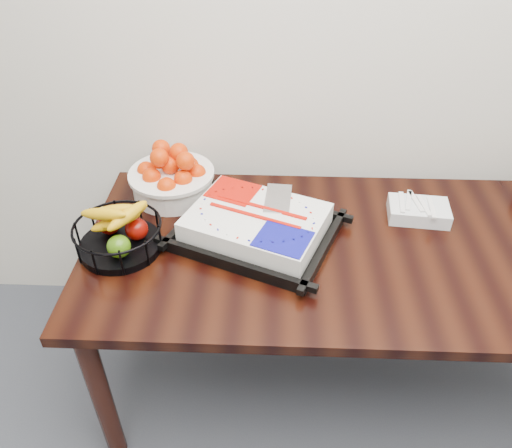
{
  "coord_description": "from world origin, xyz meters",
  "views": [
    {
      "loc": [
        -0.24,
        0.65,
        1.88
      ],
      "look_at": [
        -0.3,
        2.01,
        0.83
      ],
      "focal_mm": 35.0,
      "sensor_mm": 36.0,
      "label": 1
    }
  ],
  "objects_px": {
    "tangerine_bowl": "(171,174)",
    "fruit_basket": "(118,234)",
    "table": "(338,263)",
    "cake_tray": "(256,226)"
  },
  "relations": [
    {
      "from": "fruit_basket",
      "to": "table",
      "type": "bearing_deg",
      "value": 3.63
    },
    {
      "from": "tangerine_bowl",
      "to": "fruit_basket",
      "type": "distance_m",
      "value": 0.37
    },
    {
      "from": "cake_tray",
      "to": "fruit_basket",
      "type": "xyz_separation_m",
      "value": [
        -0.47,
        -0.09,
        0.02
      ]
    },
    {
      "from": "tangerine_bowl",
      "to": "fruit_basket",
      "type": "bearing_deg",
      "value": -109.92
    },
    {
      "from": "tangerine_bowl",
      "to": "fruit_basket",
      "type": "relative_size",
      "value": 1.11
    },
    {
      "from": "cake_tray",
      "to": "tangerine_bowl",
      "type": "bearing_deg",
      "value": 143.05
    },
    {
      "from": "table",
      "to": "fruit_basket",
      "type": "height_order",
      "value": "fruit_basket"
    },
    {
      "from": "cake_tray",
      "to": "fruit_basket",
      "type": "bearing_deg",
      "value": -169.6
    },
    {
      "from": "table",
      "to": "tangerine_bowl",
      "type": "distance_m",
      "value": 0.73
    },
    {
      "from": "table",
      "to": "cake_tray",
      "type": "relative_size",
      "value": 2.82
    }
  ]
}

